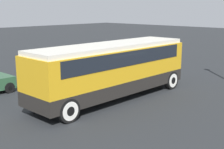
% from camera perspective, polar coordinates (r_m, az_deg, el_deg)
% --- Properties ---
extents(ground_plane, '(120.00, 120.00, 0.00)m').
position_cam_1_polar(ground_plane, '(16.52, 0.00, -4.45)').
color(ground_plane, '#26282B').
extents(tour_bus, '(9.54, 2.51, 2.91)m').
position_cam_1_polar(tour_bus, '(16.17, 0.23, 1.59)').
color(tour_bus, black).
rests_on(tour_bus, ground_plane).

